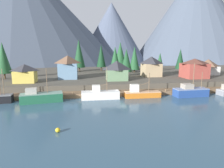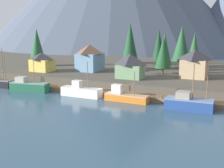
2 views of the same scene
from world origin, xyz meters
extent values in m
cube|color=#335166|center=(0.00, 20.00, -0.50)|extent=(400.00, 400.00, 1.00)
cube|color=brown|center=(0.00, 2.00, 0.50)|extent=(80.00, 4.00, 1.00)
cylinder|color=brown|center=(-28.00, 0.20, 0.80)|extent=(0.36, 0.36, 1.60)
cylinder|color=brown|center=(-20.00, 0.20, 0.80)|extent=(0.36, 0.36, 1.60)
cylinder|color=brown|center=(-12.00, 0.20, 0.80)|extent=(0.36, 0.36, 1.60)
cylinder|color=brown|center=(-4.00, 0.20, 0.80)|extent=(0.36, 0.36, 1.60)
cylinder|color=brown|center=(4.00, 0.20, 0.80)|extent=(0.36, 0.36, 1.60)
cylinder|color=brown|center=(12.00, 0.20, 0.80)|extent=(0.36, 0.36, 1.60)
cylinder|color=brown|center=(20.00, 0.20, 0.80)|extent=(0.36, 0.36, 1.60)
cylinder|color=brown|center=(28.00, 0.20, 0.80)|extent=(0.36, 0.36, 1.60)
cube|color=#4C473D|center=(0.00, 32.00, 1.25)|extent=(400.00, 56.00, 2.50)
cone|color=#475160|center=(-60.32, 134.55, 44.08)|extent=(171.19, 171.19, 88.17)
cone|color=#4C566B|center=(18.35, 137.43, 26.93)|extent=(65.63, 65.63, 53.85)
cone|color=#475160|center=(98.18, 133.69, 44.02)|extent=(116.63, 116.63, 88.04)
cylinder|color=brown|center=(-27.01, -1.32, 4.76)|extent=(0.15, 0.15, 5.81)
cube|color=#1E5B3D|center=(-18.76, -2.26, 0.97)|extent=(9.43, 4.20, 1.93)
cube|color=gray|center=(-18.76, -2.26, 2.03)|extent=(9.43, 4.20, 0.20)
cube|color=#B2AD9E|center=(-20.86, -2.61, 2.74)|extent=(2.59, 2.20, 1.21)
cylinder|color=brown|center=(-17.49, -2.04, 4.89)|extent=(0.13, 0.13, 5.51)
cube|color=silver|center=(-5.34, -1.35, 0.87)|extent=(9.10, 2.46, 1.74)
cube|color=silver|center=(-5.34, -1.35, 1.84)|extent=(9.10, 2.46, 0.20)
cube|color=silver|center=(-6.35, -1.35, 2.69)|extent=(1.83, 1.55, 1.49)
cylinder|color=brown|center=(-3.73, -1.35, 4.77)|extent=(0.14, 0.14, 5.66)
cylinder|color=brown|center=(-5.23, -1.35, 3.42)|extent=(3.72, 0.10, 0.66)
cube|color=#CC6B1E|center=(5.23, -1.28, 0.64)|extent=(8.98, 2.32, 1.28)
cube|color=tan|center=(5.23, -1.28, 1.38)|extent=(8.98, 2.32, 0.20)
cube|color=silver|center=(3.13, -1.26, 2.41)|extent=(2.05, 1.42, 1.87)
cylinder|color=brown|center=(6.86, -1.28, 3.81)|extent=(0.16, 0.16, 4.66)
cylinder|color=brown|center=(5.74, -1.28, 3.45)|extent=(2.71, 0.13, 0.92)
cube|color=navy|center=(17.81, -1.95, 0.93)|extent=(8.67, 3.59, 1.85)
cube|color=#6C7DA2|center=(17.81, -1.95, 1.95)|extent=(8.67, 3.59, 0.20)
cube|color=gray|center=(16.71, -2.01, 2.66)|extent=(2.58, 2.39, 1.21)
cylinder|color=brown|center=(18.36, -1.93, 5.22)|extent=(0.17, 0.17, 6.34)
cylinder|color=brown|center=(20.78, -1.80, 4.12)|extent=(0.14, 0.14, 4.14)
cube|color=#6689A8|center=(-14.08, 17.64, 4.97)|extent=(5.90, 6.83, 4.95)
pyramid|color=brown|center=(-14.08, 17.64, 8.70)|extent=(6.19, 7.17, 2.50)
cube|color=gold|center=(-25.64, 11.16, 4.16)|extent=(5.74, 4.64, 3.33)
pyramid|color=#2D2D33|center=(-25.64, 11.16, 6.79)|extent=(6.03, 4.87, 1.92)
cube|color=#9E4238|center=(27.23, 12.54, 4.88)|extent=(7.18, 6.91, 4.76)
pyramid|color=brown|center=(27.23, 12.54, 8.08)|extent=(7.53, 7.26, 1.63)
cube|color=tan|center=(14.58, 18.71, 4.72)|extent=(6.01, 5.94, 4.45)
pyramid|color=#2D2D33|center=(14.58, 18.71, 8.18)|extent=(6.31, 6.23, 2.47)
cube|color=#6B8E66|center=(0.88, 10.98, 4.13)|extent=(6.21, 4.20, 3.26)
pyramid|color=#2D2D33|center=(0.88, 10.98, 7.13)|extent=(6.53, 4.41, 2.72)
cube|color=silver|center=(37.16, 19.77, 4.06)|extent=(6.32, 5.74, 3.11)
pyramid|color=brown|center=(37.16, 19.77, 6.95)|extent=(6.63, 6.03, 2.67)
cylinder|color=#4C3823|center=(-34.25, 19.72, 3.42)|extent=(0.50, 0.50, 1.83)
cone|color=#1E4C28|center=(-34.25, 19.72, 9.23)|extent=(4.75, 4.75, 9.81)
cylinder|color=#4C3823|center=(7.02, 37.03, 3.42)|extent=(0.50, 0.50, 1.84)
cone|color=#1E4C28|center=(7.02, 37.03, 9.68)|extent=(5.52, 5.52, 10.68)
cylinder|color=#4C3823|center=(-10.69, 38.88, 3.34)|extent=(0.50, 0.50, 1.68)
cone|color=#194223|center=(-10.69, 38.88, 10.16)|extent=(5.05, 5.05, 11.95)
cylinder|color=#4C3823|center=(24.72, 35.75, 3.46)|extent=(0.50, 0.50, 1.92)
cone|color=#1E4C28|center=(24.72, 35.75, 7.43)|extent=(2.89, 2.89, 6.02)
cylinder|color=#4C3823|center=(-1.02, 39.78, 3.36)|extent=(0.50, 0.50, 1.71)
cone|color=#14381E|center=(-1.02, 39.78, 9.09)|extent=(4.15, 4.15, 9.76)
cylinder|color=#4C3823|center=(3.62, 30.35, 3.09)|extent=(0.50, 0.50, 1.18)
cone|color=#1E4C28|center=(3.62, 30.35, 8.37)|extent=(4.35, 4.35, 9.38)
cylinder|color=#4C3823|center=(11.91, 31.46, 3.07)|extent=(0.50, 0.50, 1.14)
cone|color=#1E4C28|center=(11.91, 31.46, 8.41)|extent=(4.22, 4.22, 9.55)
cylinder|color=#4C3823|center=(31.68, 30.83, 3.12)|extent=(0.50, 0.50, 1.24)
cone|color=#14381E|center=(31.68, 30.83, 7.93)|extent=(3.87, 3.87, 8.38)
cylinder|color=#4C3823|center=(6.05, 20.81, 3.29)|extent=(0.50, 0.50, 1.58)
cone|color=#194223|center=(6.05, 20.81, 8.12)|extent=(4.19, 4.19, 8.08)
sphere|color=gold|center=(-13.26, -19.81, 0.35)|extent=(0.70, 0.70, 0.70)
camera|label=1|loc=(-9.56, -47.38, 11.81)|focal=31.44mm
camera|label=2|loc=(28.39, -56.00, 15.00)|focal=48.72mm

